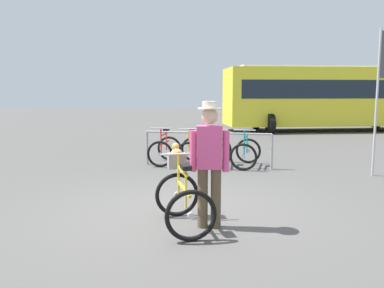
% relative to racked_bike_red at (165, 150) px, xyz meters
% --- Properties ---
extents(ground_plane, '(80.00, 80.00, 0.00)m').
position_rel_racked_bike_red_xyz_m(ground_plane, '(1.15, -3.95, -0.37)').
color(ground_plane, '#514F4C').
extents(bike_rack_rail, '(3.20, 0.32, 0.88)m').
position_rel_racked_bike_red_xyz_m(bike_rack_rail, '(1.14, -0.27, 0.30)').
color(bike_rack_rail, '#99999E').
rests_on(bike_rack_rail, ground).
extents(racked_bike_red, '(0.70, 1.10, 0.97)m').
position_rel_racked_bike_red_xyz_m(racked_bike_red, '(0.00, 0.00, 0.00)').
color(racked_bike_red, black).
rests_on(racked_bike_red, ground).
extents(racked_bike_yellow, '(0.68, 1.12, 0.97)m').
position_rel_racked_bike_red_xyz_m(racked_bike_yellow, '(0.70, -0.06, 0.00)').
color(racked_bike_yellow, black).
rests_on(racked_bike_yellow, ground).
extents(racked_bike_blue, '(0.67, 1.12, 0.98)m').
position_rel_racked_bike_red_xyz_m(racked_bike_blue, '(1.40, -0.11, 0.00)').
color(racked_bike_blue, black).
rests_on(racked_bike_blue, ground).
extents(racked_bike_teal, '(0.79, 1.18, 0.97)m').
position_rel_racked_bike_red_xyz_m(racked_bike_teal, '(2.09, -0.17, 0.00)').
color(racked_bike_teal, black).
rests_on(racked_bike_teal, ground).
extents(featured_bicycle, '(0.98, 1.26, 1.09)m').
position_rel_racked_bike_red_xyz_m(featured_bicycle, '(1.19, -4.62, 0.12)').
color(featured_bicycle, black).
rests_on(featured_bicycle, ground).
extents(person_with_featured_bike, '(0.53, 0.32, 1.72)m').
position_rel_racked_bike_red_xyz_m(person_with_featured_bike, '(1.58, -4.67, 0.58)').
color(person_with_featured_bike, brown).
rests_on(person_with_featured_bike, ground).
extents(bus_distant, '(10.31, 4.87, 3.08)m').
position_rel_racked_bike_red_xyz_m(bus_distant, '(6.08, 9.91, 1.37)').
color(bus_distant, yellow).
rests_on(bus_distant, ground).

